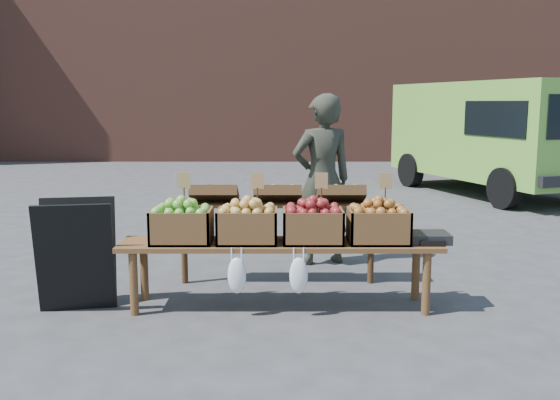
{
  "coord_description": "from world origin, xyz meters",
  "views": [
    {
      "loc": [
        -0.87,
        -5.27,
        1.74
      ],
      "look_at": [
        -0.86,
        0.37,
        0.85
      ],
      "focal_mm": 40.0,
      "sensor_mm": 36.0,
      "label": 1
    }
  ],
  "objects_px": {
    "crate_red_apples": "(313,226)",
    "back_table": "(278,230)",
    "display_bench": "(280,275)",
    "weighing_scale": "(428,237)",
    "vendor": "(322,180)",
    "crate_russet_pears": "(247,226)",
    "crate_green_apples": "(378,226)",
    "delivery_van": "(496,139)",
    "chalkboard_sign": "(77,254)",
    "crate_golden_apples": "(182,226)"
  },
  "relations": [
    {
      "from": "crate_russet_pears",
      "to": "crate_green_apples",
      "type": "relative_size",
      "value": 1.0
    },
    {
      "from": "crate_russet_pears",
      "to": "crate_golden_apples",
      "type": "bearing_deg",
      "value": 180.0
    },
    {
      "from": "delivery_van",
      "to": "vendor",
      "type": "relative_size",
      "value": 2.56
    },
    {
      "from": "back_table",
      "to": "crate_golden_apples",
      "type": "xyz_separation_m",
      "value": [
        -0.8,
        -0.72,
        0.19
      ]
    },
    {
      "from": "vendor",
      "to": "display_bench",
      "type": "height_order",
      "value": "vendor"
    },
    {
      "from": "display_bench",
      "to": "crate_green_apples",
      "type": "xyz_separation_m",
      "value": [
        0.82,
        0.0,
        0.42
      ]
    },
    {
      "from": "back_table",
      "to": "crate_russet_pears",
      "type": "bearing_deg",
      "value": -109.35
    },
    {
      "from": "display_bench",
      "to": "crate_red_apples",
      "type": "relative_size",
      "value": 5.4
    },
    {
      "from": "crate_golden_apples",
      "to": "crate_russet_pears",
      "type": "bearing_deg",
      "value": 0.0
    },
    {
      "from": "crate_green_apples",
      "to": "crate_golden_apples",
      "type": "bearing_deg",
      "value": 180.0
    },
    {
      "from": "crate_green_apples",
      "to": "crate_red_apples",
      "type": "bearing_deg",
      "value": 180.0
    },
    {
      "from": "crate_golden_apples",
      "to": "weighing_scale",
      "type": "bearing_deg",
      "value": 0.0
    },
    {
      "from": "display_bench",
      "to": "weighing_scale",
      "type": "distance_m",
      "value": 1.29
    },
    {
      "from": "delivery_van",
      "to": "vendor",
      "type": "bearing_deg",
      "value": -144.44
    },
    {
      "from": "vendor",
      "to": "chalkboard_sign",
      "type": "relative_size",
      "value": 1.93
    },
    {
      "from": "vendor",
      "to": "display_bench",
      "type": "distance_m",
      "value": 1.68
    },
    {
      "from": "crate_red_apples",
      "to": "chalkboard_sign",
      "type": "bearing_deg",
      "value": -178.66
    },
    {
      "from": "vendor",
      "to": "back_table",
      "type": "distance_m",
      "value": 0.99
    },
    {
      "from": "delivery_van",
      "to": "display_bench",
      "type": "height_order",
      "value": "delivery_van"
    },
    {
      "from": "crate_golden_apples",
      "to": "display_bench",
      "type": "bearing_deg",
      "value": 0.0
    },
    {
      "from": "vendor",
      "to": "crate_golden_apples",
      "type": "xyz_separation_m",
      "value": [
        -1.28,
        -1.49,
        -0.2
      ]
    },
    {
      "from": "delivery_van",
      "to": "back_table",
      "type": "height_order",
      "value": "delivery_van"
    },
    {
      "from": "chalkboard_sign",
      "to": "crate_russet_pears",
      "type": "height_order",
      "value": "chalkboard_sign"
    },
    {
      "from": "delivery_van",
      "to": "display_bench",
      "type": "distance_m",
      "value": 7.84
    },
    {
      "from": "display_bench",
      "to": "crate_red_apples",
      "type": "xyz_separation_m",
      "value": [
        0.28,
        0.0,
        0.42
      ]
    },
    {
      "from": "back_table",
      "to": "weighing_scale",
      "type": "xyz_separation_m",
      "value": [
        1.27,
        -0.72,
        0.09
      ]
    },
    {
      "from": "back_table",
      "to": "crate_golden_apples",
      "type": "relative_size",
      "value": 4.2
    },
    {
      "from": "vendor",
      "to": "crate_green_apples",
      "type": "bearing_deg",
      "value": 85.94
    },
    {
      "from": "vendor",
      "to": "weighing_scale",
      "type": "distance_m",
      "value": 1.72
    },
    {
      "from": "weighing_scale",
      "to": "crate_green_apples",
      "type": "bearing_deg",
      "value": 180.0
    },
    {
      "from": "vendor",
      "to": "weighing_scale",
      "type": "height_order",
      "value": "vendor"
    },
    {
      "from": "delivery_van",
      "to": "weighing_scale",
      "type": "xyz_separation_m",
      "value": [
        -2.83,
        -6.65,
        -0.44
      ]
    },
    {
      "from": "vendor",
      "to": "back_table",
      "type": "height_order",
      "value": "vendor"
    },
    {
      "from": "vendor",
      "to": "crate_red_apples",
      "type": "bearing_deg",
      "value": 65.13
    },
    {
      "from": "vendor",
      "to": "crate_russet_pears",
      "type": "relative_size",
      "value": 3.66
    },
    {
      "from": "chalkboard_sign",
      "to": "crate_green_apples",
      "type": "height_order",
      "value": "chalkboard_sign"
    },
    {
      "from": "chalkboard_sign",
      "to": "crate_green_apples",
      "type": "relative_size",
      "value": 1.89
    },
    {
      "from": "crate_red_apples",
      "to": "back_table",
      "type": "bearing_deg",
      "value": 112.42
    },
    {
      "from": "vendor",
      "to": "back_table",
      "type": "bearing_deg",
      "value": 40.33
    },
    {
      "from": "chalkboard_sign",
      "to": "back_table",
      "type": "relative_size",
      "value": 0.45
    },
    {
      "from": "crate_green_apples",
      "to": "display_bench",
      "type": "bearing_deg",
      "value": 180.0
    },
    {
      "from": "display_bench",
      "to": "delivery_van",
      "type": "bearing_deg",
      "value": 58.48
    },
    {
      "from": "chalkboard_sign",
      "to": "display_bench",
      "type": "relative_size",
      "value": 0.35
    },
    {
      "from": "chalkboard_sign",
      "to": "back_table",
      "type": "xyz_separation_m",
      "value": [
        1.69,
        0.77,
        0.05
      ]
    },
    {
      "from": "delivery_van",
      "to": "crate_green_apples",
      "type": "xyz_separation_m",
      "value": [
        -3.25,
        -6.65,
        -0.34
      ]
    },
    {
      "from": "back_table",
      "to": "vendor",
      "type": "bearing_deg",
      "value": 58.42
    },
    {
      "from": "weighing_scale",
      "to": "chalkboard_sign",
      "type": "bearing_deg",
      "value": -179.1
    },
    {
      "from": "delivery_van",
      "to": "crate_green_apples",
      "type": "distance_m",
      "value": 7.41
    },
    {
      "from": "back_table",
      "to": "crate_red_apples",
      "type": "relative_size",
      "value": 4.2
    },
    {
      "from": "delivery_van",
      "to": "crate_golden_apples",
      "type": "relative_size",
      "value": 9.37
    }
  ]
}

